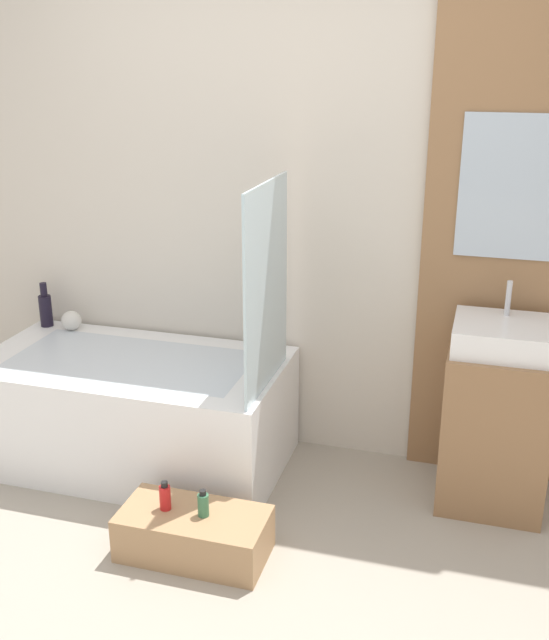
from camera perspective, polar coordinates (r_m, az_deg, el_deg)
wall_tiled_back at (r=3.64m, az=2.19°, el=9.21°), size 4.20×0.06×2.60m
wall_wood_accent at (r=3.48m, az=17.99°, el=7.90°), size 0.81×0.04×2.60m
bathtub at (r=3.82m, az=-10.61°, el=-6.79°), size 1.49×0.79×0.55m
glass_shower_screen at (r=3.24m, az=-0.61°, el=2.52°), size 0.01×0.61×0.91m
wooden_step_bench at (r=3.22m, az=-6.15°, el=-15.87°), size 0.61×0.31×0.19m
vanity_cabinet at (r=3.55m, az=16.45°, el=-7.75°), size 0.46×0.45×0.75m
sink at (r=3.38m, az=17.15°, el=-1.19°), size 0.44×0.39×0.28m
vase_tall_dark at (r=4.25m, az=-17.05°, el=0.85°), size 0.07×0.07×0.24m
vase_round_light at (r=4.16m, az=-15.22°, el=-0.04°), size 0.11×0.11×0.11m
bottle_soap_primary at (r=3.17m, az=-8.34°, el=-13.18°), size 0.05×0.05×0.13m
bottle_soap_secondary at (r=3.12m, az=-5.45°, el=-13.80°), size 0.05×0.05×0.12m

